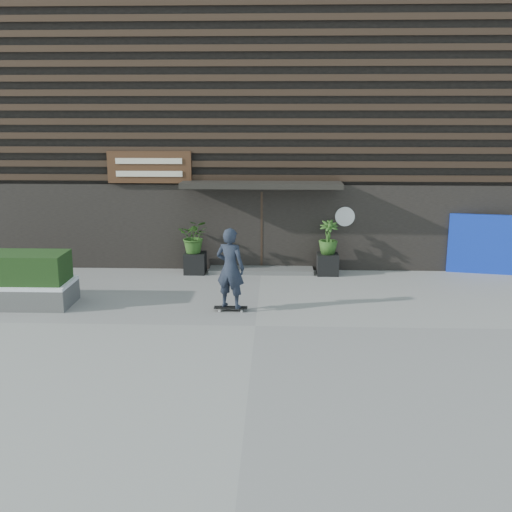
{
  "coord_description": "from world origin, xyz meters",
  "views": [
    {
      "loc": [
        0.47,
        -12.47,
        4.51
      ],
      "look_at": [
        -0.06,
        1.95,
        1.1
      ],
      "focal_mm": 42.61,
      "sensor_mm": 36.0,
      "label": 1
    }
  ],
  "objects_px": {
    "planter_pot_left": "(195,263)",
    "planter_pot_right": "(328,264)",
    "blue_tarp": "(481,244)",
    "skateboarder": "(230,268)",
    "raised_bed": "(0,294)"
  },
  "relations": [
    {
      "from": "planter_pot_left",
      "to": "planter_pot_right",
      "type": "height_order",
      "value": "same"
    },
    {
      "from": "planter_pot_left",
      "to": "planter_pot_right",
      "type": "xyz_separation_m",
      "value": [
        3.8,
        0.0,
        0.0
      ]
    },
    {
      "from": "raised_bed",
      "to": "skateboarder",
      "type": "distance_m",
      "value": 5.65
    },
    {
      "from": "planter_pot_right",
      "to": "skateboarder",
      "type": "height_order",
      "value": "skateboarder"
    },
    {
      "from": "blue_tarp",
      "to": "skateboarder",
      "type": "bearing_deg",
      "value": -141.59
    },
    {
      "from": "planter_pot_left",
      "to": "raised_bed",
      "type": "xyz_separation_m",
      "value": [
        -4.3,
        -3.1,
        -0.05
      ]
    },
    {
      "from": "raised_bed",
      "to": "blue_tarp",
      "type": "height_order",
      "value": "blue_tarp"
    },
    {
      "from": "skateboarder",
      "to": "planter_pot_right",
      "type": "bearing_deg",
      "value": 53.51
    },
    {
      "from": "planter_pot_right",
      "to": "blue_tarp",
      "type": "xyz_separation_m",
      "value": [
        4.39,
        0.3,
        0.55
      ]
    },
    {
      "from": "raised_bed",
      "to": "skateboarder",
      "type": "relative_size",
      "value": 1.77
    },
    {
      "from": "planter_pot_right",
      "to": "blue_tarp",
      "type": "relative_size",
      "value": 0.33
    },
    {
      "from": "planter_pot_left",
      "to": "planter_pot_right",
      "type": "bearing_deg",
      "value": 0.0
    },
    {
      "from": "planter_pot_left",
      "to": "raised_bed",
      "type": "bearing_deg",
      "value": -144.21
    },
    {
      "from": "blue_tarp",
      "to": "skateboarder",
      "type": "relative_size",
      "value": 0.92
    },
    {
      "from": "planter_pot_left",
      "to": "raised_bed",
      "type": "relative_size",
      "value": 0.17
    }
  ]
}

